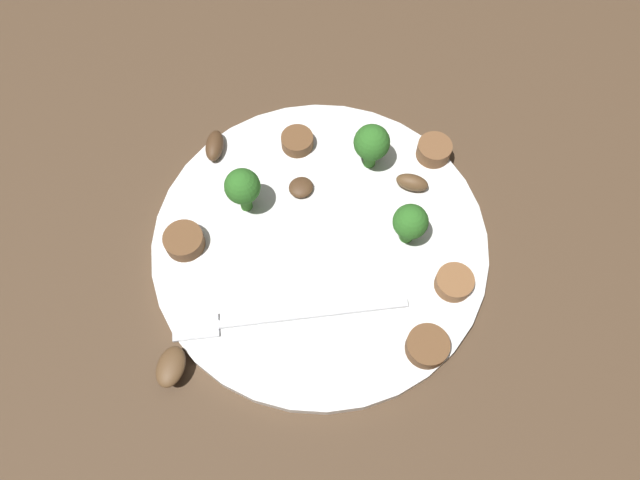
# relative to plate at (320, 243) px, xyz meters

# --- Properties ---
(ground_plane) EXTENTS (1.40, 1.40, 0.00)m
(ground_plane) POSITION_rel_plate_xyz_m (0.00, 0.00, -0.01)
(ground_plane) COLOR #4C3826
(plate) EXTENTS (0.27, 0.27, 0.01)m
(plate) POSITION_rel_plate_xyz_m (0.00, 0.00, 0.00)
(plate) COLOR white
(plate) RESTS_ON ground_plane
(fork) EXTENTS (0.18, 0.03, 0.00)m
(fork) POSITION_rel_plate_xyz_m (0.04, 0.07, 0.01)
(fork) COLOR silver
(fork) RESTS_ON plate
(broccoli_floret_0) EXTENTS (0.03, 0.03, 0.04)m
(broccoli_floret_0) POSITION_rel_plate_xyz_m (-0.07, 0.00, 0.03)
(broccoli_floret_0) COLOR #347525
(broccoli_floret_0) RESTS_ON plate
(broccoli_floret_1) EXTENTS (0.03, 0.03, 0.05)m
(broccoli_floret_1) POSITION_rel_plate_xyz_m (0.06, -0.03, 0.04)
(broccoli_floret_1) COLOR #347525
(broccoli_floret_1) RESTS_ON plate
(broccoli_floret_2) EXTENTS (0.03, 0.03, 0.05)m
(broccoli_floret_2) POSITION_rel_plate_xyz_m (-0.05, -0.07, 0.04)
(broccoli_floret_2) COLOR #347525
(broccoli_floret_2) RESTS_ON plate
(sausage_slice_0) EXTENTS (0.05, 0.05, 0.01)m
(sausage_slice_0) POSITION_rel_plate_xyz_m (0.11, -0.00, 0.01)
(sausage_slice_0) COLOR brown
(sausage_slice_0) RESTS_ON plate
(sausage_slice_1) EXTENTS (0.03, 0.03, 0.01)m
(sausage_slice_1) POSITION_rel_plate_xyz_m (0.02, -0.09, 0.01)
(sausage_slice_1) COLOR brown
(sausage_slice_1) RESTS_ON plate
(sausage_slice_2) EXTENTS (0.04, 0.04, 0.01)m
(sausage_slice_2) POSITION_rel_plate_xyz_m (-0.10, -0.08, 0.01)
(sausage_slice_2) COLOR brown
(sausage_slice_2) RESTS_ON plate
(sausage_slice_3) EXTENTS (0.04, 0.04, 0.01)m
(sausage_slice_3) POSITION_rel_plate_xyz_m (-0.08, 0.09, 0.01)
(sausage_slice_3) COLOR brown
(sausage_slice_3) RESTS_ON plate
(sausage_slice_4) EXTENTS (0.04, 0.04, 0.01)m
(sausage_slice_4) POSITION_rel_plate_xyz_m (-0.10, 0.04, 0.01)
(sausage_slice_4) COLOR brown
(sausage_slice_4) RESTS_ON plate
(mushroom_0) EXTENTS (0.03, 0.03, 0.01)m
(mushroom_0) POSITION_rel_plate_xyz_m (0.01, -0.05, 0.01)
(mushroom_0) COLOR #4C331E
(mushroom_0) RESTS_ON plate
(mushroom_1) EXTENTS (0.02, 0.03, 0.01)m
(mushroom_1) POSITION_rel_plate_xyz_m (0.09, -0.09, 0.01)
(mushroom_1) COLOR #4C331E
(mushroom_1) RESTS_ON plate
(mushroom_2) EXTENTS (0.03, 0.04, 0.01)m
(mushroom_2) POSITION_rel_plate_xyz_m (0.11, 0.10, 0.01)
(mushroom_2) COLOR brown
(mushroom_2) RESTS_ON plate
(mushroom_4) EXTENTS (0.03, 0.02, 0.01)m
(mushroom_4) POSITION_rel_plate_xyz_m (-0.08, -0.05, 0.01)
(mushroom_4) COLOR brown
(mushroom_4) RESTS_ON plate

